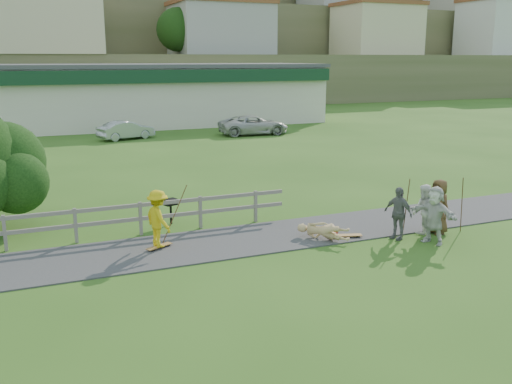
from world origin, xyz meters
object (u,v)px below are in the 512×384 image
spectator_a (424,212)px  spectator_b (398,213)px  skater_fallen (323,231)px  car_silver (126,130)px  car_white (254,125)px  spectator_c (438,207)px  bbq (171,211)px  skater_rider (158,222)px  spectator_d (434,215)px

spectator_a → spectator_b: 0.84m
skater_fallen → car_silver: 25.49m
skater_fallen → car_white: car_white is taller
spectator_c → spectator_a: bearing=-79.7°
bbq → skater_rider: bearing=-130.7°
spectator_c → car_silver: size_ratio=0.46×
spectator_d → car_white: (4.85, 25.87, -0.18)m
spectator_b → bbq: (-6.14, 4.39, -0.39)m
spectator_d → car_white: size_ratio=0.35×
skater_rider → skater_fallen: skater_rider is taller
skater_rider → spectator_d: spectator_d is taller
spectator_d → bbq: (-6.88, 5.20, -0.45)m
spectator_c → spectator_d: bearing=-52.4°
spectator_b → bbq: bearing=-144.9°
spectator_c → car_silver: spectator_c is taller
bbq → car_silver: bearing=64.9°
spectator_b → skater_fallen: bearing=-127.7°
spectator_a → spectator_d: size_ratio=0.96×
skater_fallen → spectator_c: (3.79, -0.78, 0.59)m
spectator_d → car_silver: size_ratio=0.46×
spectator_a → car_silver: size_ratio=0.44×
spectator_d → bbq: spectator_d is taller
skater_fallen → bbq: bbq is taller
spectator_c → bbq: 8.89m
spectator_a → bbq: size_ratio=1.94×
car_white → spectator_c: bearing=175.0°
skater_fallen → spectator_a: (3.04, -1.00, 0.56)m
skater_rider → car_white: bearing=-45.5°
spectator_b → car_silver: spectator_b is taller
spectator_a → car_white: (4.78, 25.31, -0.14)m
spectator_c → car_white: (4.03, 25.09, -0.18)m
skater_fallen → car_white: (7.82, 24.32, 0.42)m
car_silver → car_white: bearing=-115.3°
spectator_a → bbq: 8.36m
car_white → spectator_a: bearing=173.5°
spectator_a → car_silver: 26.81m
spectator_b → car_white: bearing=148.1°
spectator_d → spectator_a: bearing=154.8°
spectator_d → car_silver: (-4.39, 27.00, -0.25)m
spectator_a → car_white: bearing=-172.7°
car_white → bbq: (-11.72, -20.67, -0.28)m
spectator_b → bbq: 7.56m
skater_fallen → spectator_d: bearing=-65.5°
skater_rider → bbq: bearing=-38.9°
spectator_d → bbq: size_ratio=2.03×
car_silver → skater_rider: bearing=153.4°
skater_fallen → spectator_c: size_ratio=0.93×
car_white → spectator_b: bearing=171.6°
spectator_c → spectator_d: size_ratio=1.00×
bbq → spectator_b: bearing=-54.1°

